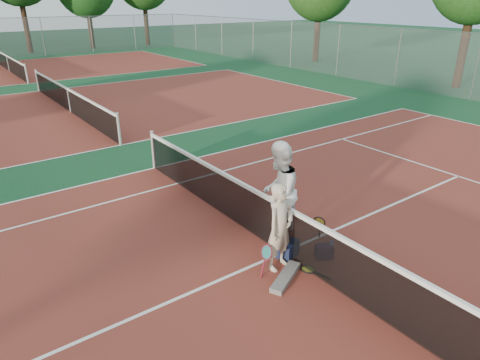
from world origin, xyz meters
The scene contains 17 objects.
ground centered at (0.00, 0.00, 0.00)m, with size 130.00×130.00×0.00m, color #103C20.
court_main centered at (0.00, 0.00, 0.00)m, with size 23.77×10.97×0.01m, color maroon.
court_far_a centered at (0.00, 13.50, 0.00)m, with size 23.77×10.97×0.01m, color maroon.
court_far_b centered at (0.00, 27.00, 0.00)m, with size 23.77×10.97×0.01m, color maroon.
net_main centered at (0.00, 0.00, 0.51)m, with size 0.10×10.98×1.02m, color black, non-canonical shape.
net_far_a centered at (0.00, 13.50, 0.51)m, with size 0.10×10.98×1.02m, color black, non-canonical shape.
net_far_b centered at (0.00, 27.00, 0.51)m, with size 0.10×10.98×1.02m, color black, non-canonical shape.
fence_right centered at (16.00, 6.75, 1.50)m, with size 54.50×0.06×3.00m, color slate, non-canonical shape.
player_a centered at (-0.35, -0.29, 0.82)m, with size 0.59×0.39×1.63m, color #C0AD95.
player_b centered at (0.35, 0.55, 0.98)m, with size 0.96×0.74×1.97m, color white.
racket_red centered at (-0.69, -0.34, 0.29)m, with size 0.20×0.27×0.58m, color maroon, non-canonical shape.
racket_black_held centered at (0.85, -0.11, 0.29)m, with size 0.24×0.27×0.57m, color black, non-canonical shape.
racket_spare centered at (0.00, -0.69, 0.01)m, with size 0.60×0.27×0.03m, color black, non-canonical shape.
sports_bag_navy centered at (0.01, -0.14, 0.16)m, with size 0.40×0.27×0.32m, color #111733.
sports_bag_purple centered at (0.53, -0.57, 0.13)m, with size 0.32×0.22×0.26m, color black.
net_cover_canvas centered at (-0.51, -0.66, 0.05)m, with size 0.93×0.21×0.10m, color #635E5A.
water_bottle centered at (0.66, -0.62, 0.15)m, with size 0.09×0.09×0.30m, color silver.
Camera 1 is at (-4.78, -5.13, 4.51)m, focal length 32.00 mm.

